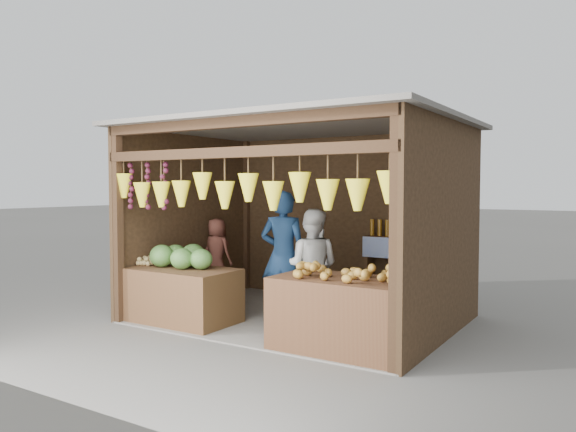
% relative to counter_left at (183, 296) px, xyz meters
% --- Properties ---
extents(ground, '(80.00, 80.00, 0.00)m').
position_rel_counter_left_xyz_m(ground, '(1.22, 0.99, -0.36)').
color(ground, '#514F49').
rests_on(ground, ground).
extents(stall_structure, '(4.30, 3.30, 2.66)m').
position_rel_counter_left_xyz_m(stall_structure, '(1.19, 0.95, 1.30)').
color(stall_structure, slate).
rests_on(stall_structure, ground).
extents(back_shelf, '(1.25, 0.32, 1.32)m').
position_rel_counter_left_xyz_m(back_shelf, '(2.27, 2.27, 0.51)').
color(back_shelf, '#382314').
rests_on(back_shelf, ground).
extents(counter_left, '(1.44, 0.85, 0.73)m').
position_rel_counter_left_xyz_m(counter_left, '(0.00, 0.00, 0.00)').
color(counter_left, '#452E17').
rests_on(counter_left, ground).
extents(counter_right, '(1.46, 0.85, 0.81)m').
position_rel_counter_left_xyz_m(counter_right, '(2.37, -0.06, 0.04)').
color(counter_right, '#452717').
rests_on(counter_right, ground).
extents(stool, '(0.31, 0.31, 0.29)m').
position_rel_counter_left_xyz_m(stool, '(-0.36, 1.16, -0.22)').
color(stool, black).
rests_on(stool, ground).
extents(man_standing, '(0.73, 0.59, 1.76)m').
position_rel_counter_left_xyz_m(man_standing, '(1.06, 0.83, 0.52)').
color(man_standing, '#112643').
rests_on(man_standing, ground).
extents(woman_standing, '(0.85, 0.73, 1.52)m').
position_rel_counter_left_xyz_m(woman_standing, '(1.46, 0.91, 0.40)').
color(woman_standing, silver).
rests_on(woman_standing, ground).
extents(vendor_seated, '(0.53, 0.36, 1.03)m').
position_rel_counter_left_xyz_m(vendor_seated, '(-0.36, 1.16, 0.45)').
color(vendor_seated, '#572C23').
rests_on(vendor_seated, stool).
extents(melon_pile, '(1.00, 0.50, 0.32)m').
position_rel_counter_left_xyz_m(melon_pile, '(-0.04, 0.05, 0.52)').
color(melon_pile, '#245115').
rests_on(melon_pile, counter_left).
extents(tanfruit_pile, '(0.34, 0.40, 0.13)m').
position_rel_counter_left_xyz_m(tanfruit_pile, '(-0.65, -0.01, 0.43)').
color(tanfruit_pile, '#9F8349').
rests_on(tanfruit_pile, counter_left).
extents(mango_pile, '(1.40, 0.64, 0.22)m').
position_rel_counter_left_xyz_m(mango_pile, '(2.45, -0.11, 0.56)').
color(mango_pile, '#CD461B').
rests_on(mango_pile, counter_right).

